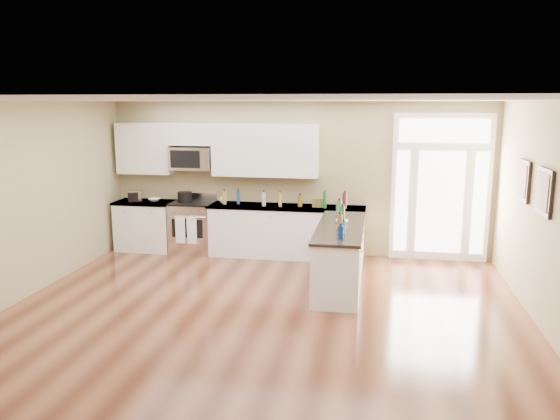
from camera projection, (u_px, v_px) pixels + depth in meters
The scene contains 20 objects.
ground at pixel (247, 342), 6.44m from camera, with size 8.00×8.00×0.00m, color #4B2415.
room_shell at pixel (246, 199), 6.11m from camera, with size 8.00×8.00×8.00m.
back_cabinet_left at pixel (146, 227), 10.41m from camera, with size 1.10×0.66×0.94m.
back_cabinet_right at pixel (286, 233), 9.94m from camera, with size 2.85×0.66×0.94m.
peninsula_cabinet at pixel (340, 258), 8.36m from camera, with size 0.69×2.32×0.94m.
upper_cabinet_left at pixel (145, 148), 10.27m from camera, with size 1.04×0.33×0.95m, color white.
upper_cabinet_right at pixel (265, 150), 9.87m from camera, with size 1.94×0.33×0.95m, color white.
upper_cabinet_short at pixel (192, 134), 10.05m from camera, with size 0.82×0.33×0.40m, color white.
microwave at pixel (192, 158), 10.10m from camera, with size 0.78×0.41×0.42m.
entry_door at pixel (441, 188), 9.56m from camera, with size 1.70×0.10×2.60m.
wall_art_near at pixel (523, 181), 7.64m from camera, with size 0.05×0.58×0.58m.
wall_art_far at pixel (544, 192), 6.67m from camera, with size 0.05×0.58×0.58m.
kitchen_range at pixel (193, 227), 10.24m from camera, with size 0.78×0.69×1.08m.
stockpot at pixel (185, 197), 10.15m from camera, with size 0.27×0.27×0.21m, color black.
toaster_oven at pixel (135, 196), 10.30m from camera, with size 0.24×0.19×0.21m, color silver.
cardboard_box at pixel (318, 202), 9.75m from camera, with size 0.19×0.14×0.16m, color brown.
bowl_left at pixel (154, 200), 10.32m from camera, with size 0.22×0.22×0.05m, color white.
bowl_peninsula at pixel (342, 221), 8.42m from camera, with size 0.19×0.19×0.06m, color white.
cup_counter at pixel (223, 200), 10.13m from camera, with size 0.14×0.14×0.11m, color white.
counter_bottles at pixel (311, 207), 9.07m from camera, with size 2.37×2.38×0.30m.
Camera 1 is at (1.44, -5.85, 2.77)m, focal length 35.00 mm.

